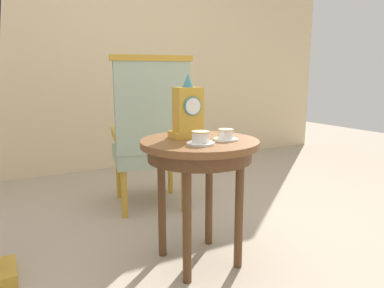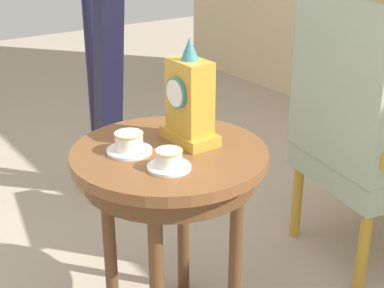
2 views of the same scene
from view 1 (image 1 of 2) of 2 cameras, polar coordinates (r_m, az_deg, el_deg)
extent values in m
plane|color=tan|center=(2.07, 2.08, -18.06)|extent=(10.00, 10.00, 0.00)
cube|color=beige|center=(3.94, -15.17, 16.39)|extent=(6.00, 0.10, 2.80)
cylinder|color=brown|center=(1.82, 1.21, 0.15)|extent=(0.61, 0.61, 0.03)
cylinder|color=#56351C|center=(1.83, 1.20, -1.46)|extent=(0.54, 0.54, 0.07)
cylinder|color=#56351C|center=(2.11, 2.77, -7.86)|extent=(0.04, 0.04, 0.64)
cylinder|color=#56351C|center=(1.98, -4.90, -9.18)|extent=(0.04, 0.04, 0.64)
cylinder|color=#56351C|center=(1.73, -0.81, -12.29)|extent=(0.04, 0.04, 0.64)
cylinder|color=#56351C|center=(1.87, 7.61, -10.46)|extent=(0.04, 0.04, 0.64)
cylinder|color=white|center=(1.70, 1.40, 0.11)|extent=(0.14, 0.14, 0.01)
cylinder|color=white|center=(1.69, 1.40, 1.18)|extent=(0.09, 0.09, 0.05)
torus|color=gold|center=(1.69, 1.41, 1.99)|extent=(0.09, 0.09, 0.00)
cylinder|color=white|center=(1.81, 5.47, 0.77)|extent=(0.13, 0.13, 0.01)
cylinder|color=white|center=(1.81, 5.49, 1.68)|extent=(0.08, 0.08, 0.05)
torus|color=gold|center=(1.81, 5.50, 2.34)|extent=(0.08, 0.08, 0.00)
cube|color=gold|center=(1.89, -0.64, 1.61)|extent=(0.19, 0.11, 0.04)
cube|color=gold|center=(1.87, -0.65, 5.64)|extent=(0.14, 0.09, 0.23)
cylinder|color=teal|center=(1.82, 0.09, 6.13)|extent=(0.10, 0.01, 0.10)
cylinder|color=white|center=(1.82, 0.18, 6.12)|extent=(0.08, 0.00, 0.08)
cone|color=teal|center=(1.86, -0.66, 10.24)|extent=(0.06, 0.06, 0.07)
cube|color=#9EB299|center=(2.75, -6.98, -1.65)|extent=(0.61, 0.61, 0.11)
cube|color=#9EB299|center=(2.48, -6.32, 5.74)|extent=(0.53, 0.19, 0.64)
cube|color=gold|center=(2.47, -6.49, 13.61)|extent=(0.57, 0.21, 0.04)
cube|color=gold|center=(2.77, -2.36, 1.96)|extent=(0.16, 0.47, 0.06)
cube|color=gold|center=(2.70, -11.89, 1.49)|extent=(0.16, 0.47, 0.06)
cylinder|color=gold|center=(3.06, -3.51, -4.74)|extent=(0.04, 0.04, 0.35)
cylinder|color=gold|center=(3.00, -11.76, -5.30)|extent=(0.04, 0.04, 0.35)
cylinder|color=gold|center=(2.65, -1.33, -7.22)|extent=(0.04, 0.04, 0.35)
cylinder|color=gold|center=(2.58, -10.89, -7.97)|extent=(0.04, 0.04, 0.35)
camera|label=2|loc=(2.35, 46.05, 16.70)|focal=52.40mm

